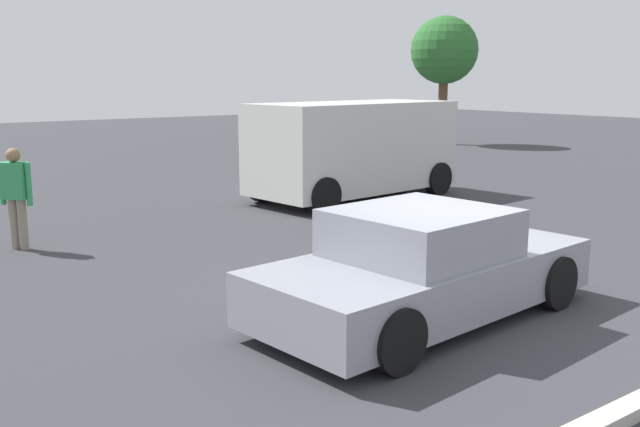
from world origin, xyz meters
TOP-DOWN VIEW (x-y plane):
  - ground_plane at (0.00, 0.00)m, footprint 80.00×80.00m
  - sedan_foreground at (-0.30, -0.04)m, footprint 4.35×2.22m
  - van_white at (4.18, 6.74)m, footprint 5.02×2.65m
  - pedestrian at (-3.14, 6.15)m, footprint 0.44×0.46m
  - tree_back_left at (15.49, 14.88)m, footprint 2.70×2.70m

SIDE VIEW (x-z plane):
  - ground_plane at x=0.00m, z-range 0.00..0.00m
  - sedan_foreground at x=-0.30m, z-range -0.05..1.22m
  - pedestrian at x=-3.14m, z-range 0.15..1.77m
  - van_white at x=4.18m, z-range 0.09..2.25m
  - tree_back_left at x=15.49m, z-range 1.17..6.29m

